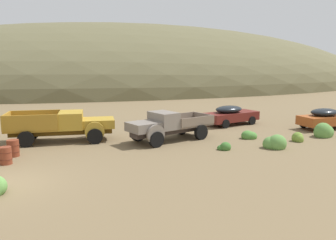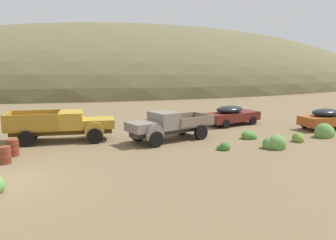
# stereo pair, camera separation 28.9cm
# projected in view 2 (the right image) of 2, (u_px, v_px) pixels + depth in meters

# --- Properties ---
(ground_plane) EXTENTS (300.00, 300.00, 0.00)m
(ground_plane) POSITION_uv_depth(u_px,v_px,m) (3.00, 184.00, 14.33)
(ground_plane) COLOR brown
(hill_center) EXTENTS (112.92, 53.62, 24.83)m
(hill_center) POSITION_uv_depth(u_px,v_px,m) (129.00, 87.00, 71.07)
(hill_center) COLOR brown
(hill_center) RESTS_ON ground
(truck_mustard) EXTENTS (6.75, 3.04, 1.91)m
(truck_mustard) POSITION_uv_depth(u_px,v_px,m) (69.00, 125.00, 22.13)
(truck_mustard) COLOR #593D12
(truck_mustard) RESTS_ON ground
(truck_primer_gray) EXTENTS (6.11, 3.77, 1.89)m
(truck_primer_gray) POSITION_uv_depth(u_px,v_px,m) (164.00, 126.00, 22.01)
(truck_primer_gray) COLOR #3D322D
(truck_primer_gray) RESTS_ON ground
(car_oxblood) EXTENTS (5.12, 2.98, 1.57)m
(car_oxblood) POSITION_uv_depth(u_px,v_px,m) (233.00, 115.00, 27.86)
(car_oxblood) COLOR maroon
(car_oxblood) RESTS_ON ground
(car_oxide_orange) EXTENTS (4.63, 2.21, 1.57)m
(car_oxide_orange) POSITION_uv_depth(u_px,v_px,m) (329.00, 118.00, 26.04)
(car_oxide_orange) COLOR #A34C1E
(car_oxide_orange) RESTS_ON ground
(oil_drum_foreground) EXTENTS (0.66, 0.66, 0.91)m
(oil_drum_foreground) POSITION_uv_depth(u_px,v_px,m) (13.00, 148.00, 18.62)
(oil_drum_foreground) COLOR brown
(oil_drum_foreground) RESTS_ON ground
(oil_drum_spare) EXTENTS (0.62, 0.62, 0.88)m
(oil_drum_spare) POSITION_uv_depth(u_px,v_px,m) (5.00, 155.00, 17.21)
(oil_drum_spare) COLOR brown
(oil_drum_spare) RESTS_ON ground
(bush_front_left) EXTENTS (1.05, 0.82, 0.70)m
(bush_front_left) POSITION_uv_depth(u_px,v_px,m) (249.00, 136.00, 22.82)
(bush_front_left) COLOR #4C8438
(bush_front_left) RESTS_ON ground
(bush_lone_scrub) EXTENTS (0.75, 0.79, 0.76)m
(bush_lone_scrub) POSITION_uv_depth(u_px,v_px,m) (298.00, 139.00, 21.96)
(bush_lone_scrub) COLOR olive
(bush_lone_scrub) RESTS_ON ground
(bush_back_edge) EXTENTS (0.79, 0.60, 0.59)m
(bush_back_edge) POSITION_uv_depth(u_px,v_px,m) (224.00, 147.00, 19.92)
(bush_back_edge) COLOR #3D702D
(bush_back_edge) RESTS_ON ground
(bush_between_trucks) EXTENTS (1.51, 1.26, 1.26)m
(bush_between_trucks) POSITION_uv_depth(u_px,v_px,m) (325.00, 133.00, 23.34)
(bush_between_trucks) COLOR #5B8E42
(bush_between_trucks) RESTS_ON ground
(bush_near_barrel) EXTENTS (1.33, 1.16, 1.07)m
(bush_near_barrel) POSITION_uv_depth(u_px,v_px,m) (274.00, 144.00, 20.24)
(bush_near_barrel) COLOR #5B8E42
(bush_near_barrel) RESTS_ON ground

